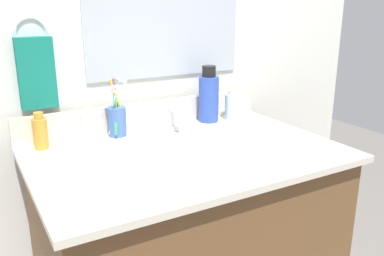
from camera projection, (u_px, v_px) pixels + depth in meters
countertop at (187, 154)px, 1.24m from camera, size 0.91×0.61×0.02m
backsplash at (147, 114)px, 1.47m from camera, size 0.91×0.02×0.09m
back_wall at (143, 165)px, 1.59m from camera, size 2.01×0.04×1.30m
towel_ring at (31, 33)px, 1.25m from camera, size 0.10×0.01×0.10m
hand_towel at (36, 73)px, 1.27m from camera, size 0.11×0.04×0.22m
sink_basin at (200, 155)px, 1.29m from camera, size 0.40×0.40×0.11m
faucet at (172, 122)px, 1.43m from camera, size 0.16×0.10×0.08m
bottle_gel_clear at (231, 106)px, 1.56m from camera, size 0.04×0.04×0.11m
bottle_lotion_white at (91, 128)px, 1.27m from camera, size 0.06×0.06×0.13m
bottle_oil_amber at (40, 132)px, 1.24m from camera, size 0.04×0.04×0.11m
bottle_shampoo_blue at (209, 97)px, 1.52m from camera, size 0.07×0.07×0.21m
cup_blue_plastic at (117, 119)px, 1.36m from camera, size 0.08×0.08×0.20m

